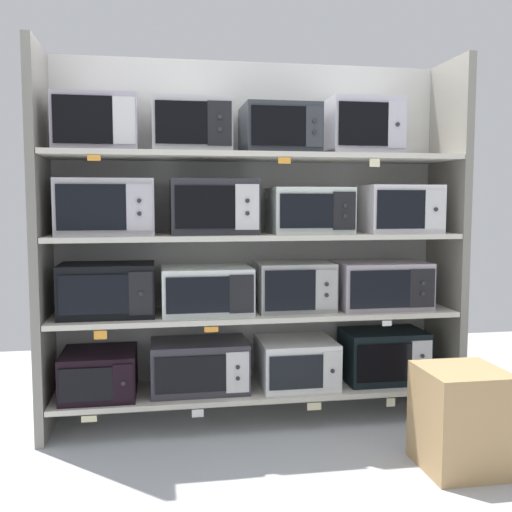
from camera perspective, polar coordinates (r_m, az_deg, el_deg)
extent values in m
cube|color=#B2B7BC|center=(2.88, 3.59, -22.63)|extent=(6.40, 6.00, 0.02)
cube|color=#B2B2AD|center=(3.79, -0.66, 1.73)|extent=(2.60, 0.04, 2.21)
cube|color=gray|center=(3.54, -20.03, 1.17)|extent=(0.05, 0.48, 2.21)
cube|color=gray|center=(3.93, 18.00, 1.60)|extent=(0.05, 0.48, 2.21)
cube|color=beige|center=(3.70, 0.00, -12.72)|extent=(2.40, 0.48, 0.03)
cube|color=black|center=(3.63, -14.88, -10.87)|extent=(0.42, 0.42, 0.26)
cube|color=black|center=(3.43, -16.09, -11.86)|extent=(0.29, 0.01, 0.18)
cube|color=black|center=(3.41, -12.70, -11.86)|extent=(0.11, 0.01, 0.21)
cylinder|color=#262628|center=(3.41, -12.71, -11.91)|extent=(0.02, 0.01, 0.02)
cube|color=#33313A|center=(3.62, -5.51, -10.47)|extent=(0.57, 0.35, 0.30)
cube|color=black|center=(3.44, -6.32, -11.32)|extent=(0.40, 0.01, 0.21)
cube|color=silver|center=(3.47, -1.79, -11.16)|extent=(0.13, 0.01, 0.24)
cylinder|color=#262628|center=(3.47, -1.77, -11.73)|extent=(0.02, 0.01, 0.02)
cylinder|color=#262628|center=(3.45, -1.77, -10.68)|extent=(0.02, 0.01, 0.02)
cube|color=silver|center=(3.71, 3.92, -10.19)|extent=(0.46, 0.42, 0.28)
cube|color=black|center=(3.50, 3.93, -11.15)|extent=(0.32, 0.01, 0.20)
cube|color=silver|center=(3.55, 7.36, -10.92)|extent=(0.11, 0.01, 0.23)
cylinder|color=#262628|center=(3.54, 7.40, -10.96)|extent=(0.02, 0.01, 0.02)
cube|color=black|center=(3.87, 12.20, -9.35)|extent=(0.51, 0.33, 0.32)
cube|color=black|center=(3.69, 12.32, -10.06)|extent=(0.34, 0.01, 0.23)
cube|color=silver|center=(3.79, 15.70, -9.75)|extent=(0.13, 0.01, 0.26)
cylinder|color=#262628|center=(3.79, 15.75, -10.30)|extent=(0.02, 0.01, 0.02)
cylinder|color=#262628|center=(3.77, 15.77, -9.27)|extent=(0.02, 0.01, 0.02)
cube|color=beige|center=(3.46, -15.82, -14.90)|extent=(0.08, 0.00, 0.03)
cube|color=white|center=(3.45, -5.65, -14.89)|extent=(0.07, 0.00, 0.04)
cube|color=beige|center=(3.55, 5.64, -14.26)|extent=(0.08, 0.00, 0.04)
cube|color=beige|center=(3.70, 12.89, -13.62)|extent=(0.05, 0.00, 0.05)
cube|color=beige|center=(3.59, 0.00, -5.57)|extent=(2.40, 0.48, 0.03)
cube|color=black|center=(3.52, -14.14, -3.18)|extent=(0.54, 0.34, 0.30)
cube|color=black|center=(3.36, -15.40, -3.62)|extent=(0.37, 0.01, 0.22)
cube|color=black|center=(3.34, -11.07, -3.57)|extent=(0.13, 0.01, 0.24)
cylinder|color=#262628|center=(3.33, -11.08, -3.59)|extent=(0.02, 0.01, 0.02)
cube|color=silver|center=(3.53, -4.80, -3.28)|extent=(0.53, 0.37, 0.27)
cube|color=black|center=(3.33, -5.63, -3.78)|extent=(0.36, 0.01, 0.21)
cube|color=black|center=(3.36, -1.39, -3.68)|extent=(0.14, 0.01, 0.22)
cube|color=#A2A5A2|center=(3.61, 3.69, -2.92)|extent=(0.46, 0.32, 0.29)
cube|color=black|center=(3.43, 3.34, -3.34)|extent=(0.30, 0.01, 0.24)
cube|color=#A2A5A2|center=(3.49, 6.80, -3.23)|extent=(0.13, 0.01, 0.23)
cylinder|color=#262628|center=(3.48, 6.83, -3.78)|extent=(0.02, 0.01, 0.02)
cylinder|color=#262628|center=(3.47, 6.84, -2.73)|extent=(0.02, 0.01, 0.02)
cube|color=#A59BA7|center=(3.77, 11.86, -2.71)|extent=(0.56, 0.38, 0.29)
cube|color=black|center=(3.56, 11.93, -3.17)|extent=(0.37, 0.01, 0.23)
cube|color=black|center=(3.67, 15.76, -3.01)|extent=(0.16, 0.01, 0.23)
cylinder|color=#262628|center=(3.66, 15.81, -3.52)|extent=(0.02, 0.01, 0.02)
cylinder|color=#262628|center=(3.66, 15.83, -2.54)|extent=(0.02, 0.01, 0.02)
cube|color=orange|center=(3.32, -14.80, -7.39)|extent=(0.07, 0.00, 0.05)
cube|color=orange|center=(3.32, -4.33, -7.09)|extent=(0.08, 0.00, 0.03)
cube|color=white|center=(3.56, 12.53, -6.36)|extent=(0.06, 0.00, 0.03)
cube|color=beige|center=(3.53, 0.00, 1.94)|extent=(2.40, 0.48, 0.03)
cube|color=#BCB7C1|center=(3.49, -14.27, 4.61)|extent=(0.54, 0.33, 0.32)
cube|color=black|center=(3.32, -15.62, 4.56)|extent=(0.37, 0.01, 0.25)
cube|color=#BCB7C1|center=(3.31, -11.21, 4.65)|extent=(0.14, 0.01, 0.26)
cylinder|color=#262628|center=(3.30, -11.20, 4.04)|extent=(0.02, 0.01, 0.02)
cylinder|color=#262628|center=(3.30, -11.22, 5.26)|extent=(0.02, 0.01, 0.02)
cube|color=#2C2D32|center=(3.49, -4.14, 4.76)|extent=(0.50, 0.36, 0.32)
cube|color=black|center=(3.30, -4.92, 4.73)|extent=(0.34, 0.01, 0.24)
cube|color=silver|center=(3.33, -0.86, 4.75)|extent=(0.14, 0.01, 0.26)
cylinder|color=#262628|center=(3.32, -0.83, 4.14)|extent=(0.02, 0.01, 0.02)
cylinder|color=#262628|center=(3.32, -0.84, 5.36)|extent=(0.02, 0.01, 0.02)
cube|color=silver|center=(3.59, 5.16, 4.41)|extent=(0.48, 0.35, 0.28)
cube|color=black|center=(3.40, 4.93, 4.36)|extent=(0.31, 0.01, 0.20)
cube|color=black|center=(3.46, 8.53, 4.34)|extent=(0.13, 0.01, 0.22)
cylinder|color=#262628|center=(3.46, 8.57, 3.84)|extent=(0.02, 0.01, 0.02)
cylinder|color=#262628|center=(3.46, 8.59, 4.84)|extent=(0.02, 0.01, 0.02)
cube|color=silver|center=(3.77, 13.39, 4.44)|extent=(0.45, 0.42, 0.29)
cube|color=black|center=(3.55, 13.85, 4.39)|extent=(0.29, 0.01, 0.23)
cube|color=silver|center=(3.64, 16.91, 4.33)|extent=(0.13, 0.01, 0.23)
cylinder|color=#262628|center=(3.63, 16.98, 4.33)|extent=(0.02, 0.01, 0.02)
cube|color=beige|center=(3.53, 0.00, 9.56)|extent=(2.40, 0.48, 0.03)
cube|color=#A39BAC|center=(3.52, -15.15, 12.21)|extent=(0.46, 0.34, 0.31)
cube|color=black|center=(3.35, -16.40, 12.54)|extent=(0.31, 0.01, 0.25)
cube|color=silver|center=(3.33, -12.63, 12.66)|extent=(0.12, 0.01, 0.25)
cube|color=#AFB0B6|center=(3.51, -6.29, 12.31)|extent=(0.45, 0.34, 0.31)
cube|color=black|center=(3.33, -7.21, 12.68)|extent=(0.28, 0.01, 0.23)
cube|color=black|center=(3.35, -3.53, 12.67)|extent=(0.13, 0.01, 0.24)
cylinder|color=#262628|center=(3.33, -3.51, 12.12)|extent=(0.02, 0.01, 0.02)
cylinder|color=#262628|center=(3.34, -3.52, 13.27)|extent=(0.02, 0.01, 0.02)
cube|color=#2F3339|center=(3.57, 2.24, 12.03)|extent=(0.43, 0.40, 0.28)
cube|color=black|center=(3.37, 2.22, 12.46)|extent=(0.31, 0.01, 0.22)
cube|color=#2F3339|center=(3.41, 5.64, 12.34)|extent=(0.10, 0.01, 0.23)
cylinder|color=#262628|center=(3.40, 5.68, 11.83)|extent=(0.02, 0.01, 0.02)
cylinder|color=#262628|center=(3.41, 5.69, 12.87)|extent=(0.02, 0.01, 0.02)
cube|color=#B5B2BE|center=(3.72, 10.19, 12.10)|extent=(0.43, 0.33, 0.34)
cube|color=black|center=(3.54, 10.35, 12.45)|extent=(0.30, 0.01, 0.25)
cube|color=#B5B2BE|center=(3.61, 13.46, 12.24)|extent=(0.11, 0.01, 0.27)
cylinder|color=#262628|center=(3.60, 13.52, 12.26)|extent=(0.02, 0.01, 0.02)
cube|color=orange|center=(3.25, -15.38, 9.13)|extent=(0.07, 0.00, 0.03)
cube|color=orange|center=(3.31, 2.77, 9.20)|extent=(0.07, 0.00, 0.03)
cube|color=beige|center=(3.46, 11.39, 8.82)|extent=(0.06, 0.00, 0.05)
cube|color=tan|center=(3.23, 19.19, -14.62)|extent=(0.40, 0.40, 0.51)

